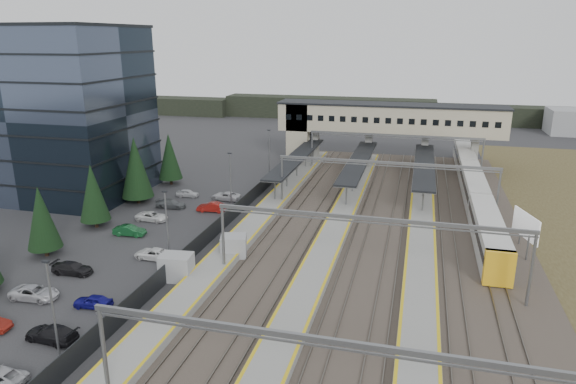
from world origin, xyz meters
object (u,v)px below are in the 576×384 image
(office_building, at_px, (53,112))
(train, at_px, (473,187))
(footbridge, at_px, (374,121))
(billboard, at_px, (526,227))
(relay_cabin_near, at_px, (177,267))
(relay_cabin_far, at_px, (234,247))

(office_building, xyz_separation_m, train, (60.00, 11.39, -10.22))
(office_building, height_order, footbridge, office_building)
(office_building, height_order, train, office_building)
(footbridge, bearing_deg, billboard, -61.85)
(billboard, bearing_deg, footbridge, 118.15)
(footbridge, relative_size, billboard, 7.62)
(train, bearing_deg, relay_cabin_near, -131.42)
(office_building, height_order, relay_cabin_near, office_building)
(relay_cabin_near, relative_size, relay_cabin_far, 1.02)
(train, distance_m, billboard, 19.18)
(office_building, xyz_separation_m, billboard, (63.71, -7.40, -9.15))
(relay_cabin_near, relative_size, train, 0.06)
(office_building, xyz_separation_m, relay_cabin_far, (33.66, -16.32, -10.97))
(footbridge, distance_m, train, 25.45)
(relay_cabin_far, distance_m, billboard, 31.40)
(relay_cabin_near, xyz_separation_m, billboard, (33.63, 15.11, 1.78))
(relay_cabin_far, relative_size, billboard, 0.60)
(relay_cabin_near, relative_size, footbridge, 0.08)
(footbridge, height_order, train, footbridge)
(train, bearing_deg, billboard, -78.83)
(relay_cabin_near, distance_m, train, 45.22)
(footbridge, bearing_deg, relay_cabin_near, -104.54)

